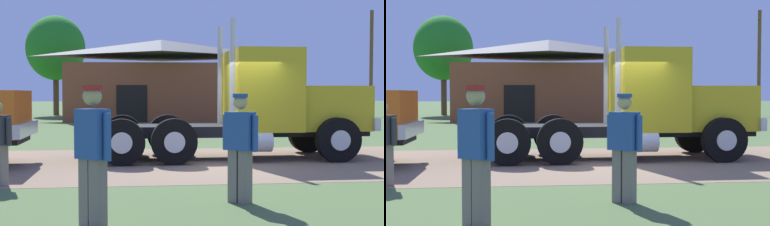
% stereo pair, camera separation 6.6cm
% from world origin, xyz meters
% --- Properties ---
extents(ground_plane, '(200.00, 200.00, 0.00)m').
position_xyz_m(ground_plane, '(0.00, 0.00, 0.00)').
color(ground_plane, '#506A39').
extents(dirt_track, '(120.00, 6.48, 0.01)m').
position_xyz_m(dirt_track, '(0.00, 0.00, 0.00)').
color(dirt_track, '#8A7158').
rests_on(dirt_track, ground_plane).
extents(truck_foreground_white, '(7.55, 2.68, 3.58)m').
position_xyz_m(truck_foreground_white, '(1.09, 0.75, 1.34)').
color(truck_foreground_white, black).
rests_on(truck_foreground_white, ground_plane).
extents(visitor_standing_near, '(0.49, 0.45, 1.83)m').
position_xyz_m(visitor_standing_near, '(-2.89, -6.20, 1.00)').
color(visitor_standing_near, '#264C8C').
rests_on(visitor_standing_near, ground_plane).
extents(visitor_walking_mid, '(0.50, 0.47, 1.72)m').
position_xyz_m(visitor_walking_mid, '(-0.70, -4.89, 0.94)').
color(visitor_walking_mid, '#264C8C').
rests_on(visitor_walking_mid, ground_plane).
extents(shed_building, '(12.50, 7.84, 5.22)m').
position_xyz_m(shed_building, '(-0.56, 21.58, 2.52)').
color(shed_building, brown).
rests_on(shed_building, ground_plane).
extents(utility_pole_near, '(1.07, 2.05, 7.74)m').
position_xyz_m(utility_pole_near, '(14.84, 23.73, 4.12)').
color(utility_pole_near, brown).
rests_on(utility_pole_near, ground_plane).
extents(tree_mid, '(4.57, 4.57, 7.77)m').
position_xyz_m(tree_mid, '(-8.40, 29.18, 5.23)').
color(tree_mid, '#513823').
rests_on(tree_mid, ground_plane).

